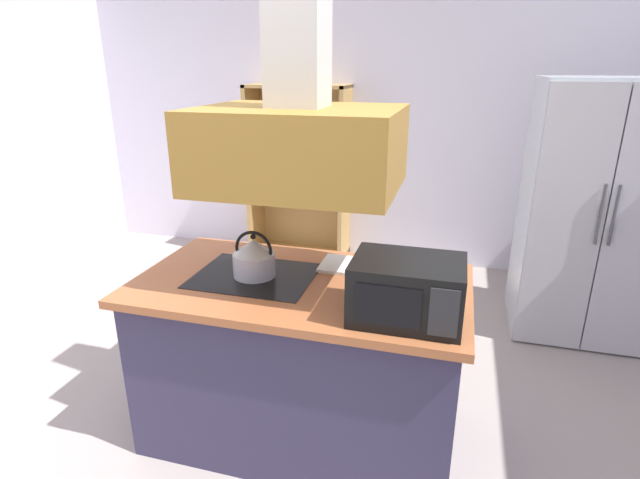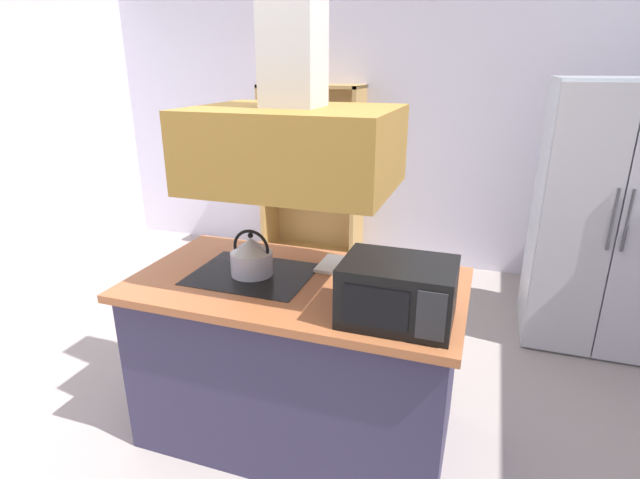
% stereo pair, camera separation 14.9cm
% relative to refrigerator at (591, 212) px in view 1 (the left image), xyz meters
% --- Properties ---
extents(ground_plane, '(7.80, 7.80, 0.00)m').
position_rel_refrigerator_xyz_m(ground_plane, '(-1.77, -1.90, -0.92)').
color(ground_plane, '#9F938E').
extents(wall_back, '(6.00, 0.12, 2.70)m').
position_rel_refrigerator_xyz_m(wall_back, '(-1.77, 1.10, 0.43)').
color(wall_back, silver).
rests_on(wall_back, ground).
extents(kitchen_island, '(1.65, 0.92, 0.90)m').
position_rel_refrigerator_xyz_m(kitchen_island, '(-1.64, -1.65, -0.47)').
color(kitchen_island, '#322E4B').
rests_on(kitchen_island, ground).
extents(range_hood, '(0.90, 0.70, 1.32)m').
position_rel_refrigerator_xyz_m(range_hood, '(-1.64, -1.65, 0.77)').
color(range_hood, olive).
extents(refrigerator, '(0.90, 0.78, 1.84)m').
position_rel_refrigerator_xyz_m(refrigerator, '(0.00, 0.00, 0.00)').
color(refrigerator, '#B1BCC6').
rests_on(refrigerator, ground).
extents(dish_cabinet, '(0.98, 0.40, 1.74)m').
position_rel_refrigerator_xyz_m(dish_cabinet, '(-2.47, 0.88, -0.15)').
color(dish_cabinet, '#B68949').
rests_on(dish_cabinet, ground).
extents(kettle, '(0.21, 0.21, 0.24)m').
position_rel_refrigerator_xyz_m(kettle, '(-1.89, -1.65, 0.08)').
color(kettle, '#B5B2C4').
rests_on(kettle, kitchen_island).
extents(cutting_board, '(0.34, 0.24, 0.02)m').
position_rel_refrigerator_xyz_m(cutting_board, '(-1.43, -1.41, -0.01)').
color(cutting_board, white).
rests_on(cutting_board, kitchen_island).
extents(microwave, '(0.46, 0.35, 0.26)m').
position_rel_refrigerator_xyz_m(microwave, '(-1.10, -1.88, 0.11)').
color(microwave, black).
rests_on(microwave, kitchen_island).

